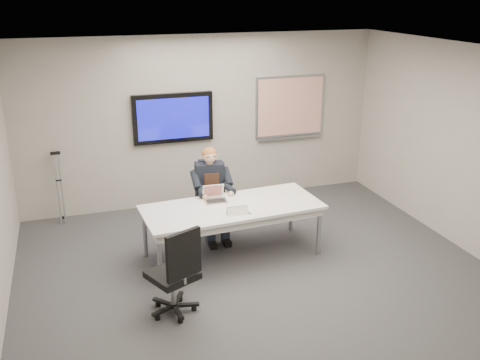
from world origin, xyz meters
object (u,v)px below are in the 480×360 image
object	(u,v)px
office_chair_far	(210,210)
seated_person	(213,203)
conference_table	(232,212)
office_chair_near	(175,287)
laptop	(215,197)

from	to	relation	value
office_chair_far	seated_person	xyz separation A→B (m)	(-0.02, -0.25, 0.22)
seated_person	conference_table	bearing A→B (deg)	-75.46
office_chair_near	laptop	size ratio (longest dim) A/B	3.54
conference_table	laptop	xyz separation A→B (m)	(-0.17, 0.26, 0.14)
conference_table	laptop	distance (m)	0.34
office_chair_near	laptop	world-z (taller)	office_chair_near
office_chair_near	seated_person	xyz separation A→B (m)	(0.93, 1.77, 0.20)
office_chair_far	seated_person	size ratio (longest dim) A/B	0.77
office_chair_far	office_chair_near	xyz separation A→B (m)	(-0.95, -2.02, 0.02)
office_chair_near	seated_person	size ratio (longest dim) A/B	0.81
office_chair_far	office_chair_near	bearing A→B (deg)	-94.06
conference_table	laptop	world-z (taller)	laptop
seated_person	laptop	world-z (taller)	seated_person
office_chair_near	laptop	xyz separation A→B (m)	(0.86, 1.40, 0.45)
office_chair_near	conference_table	bearing A→B (deg)	-156.30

